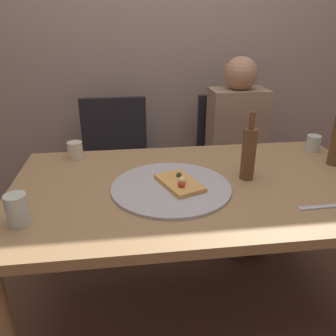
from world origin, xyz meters
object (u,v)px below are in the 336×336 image
(dining_table, at_px, (196,198))
(table_knife, at_px, (326,207))
(pizza_slice_last, at_px, (180,183))
(chair_left, at_px, (116,159))
(wine_glass, at_px, (17,210))
(pizza_tray, at_px, (171,187))
(tumbler_near, at_px, (313,143))
(wine_bottle, at_px, (249,153))
(chair_right, at_px, (231,153))
(tumbler_far, at_px, (75,150))
(guest_in_sweater, at_px, (240,143))

(dining_table, relative_size, table_knife, 7.18)
(pizza_slice_last, distance_m, chair_left, 0.96)
(wine_glass, xyz_separation_m, chair_left, (0.30, 1.09, -0.27))
(dining_table, xyz_separation_m, table_knife, (0.44, -0.27, 0.08))
(dining_table, bearing_deg, pizza_tray, -161.80)
(tumbler_near, relative_size, wine_glass, 0.76)
(wine_bottle, relative_size, table_knife, 1.36)
(pizza_slice_last, distance_m, wine_glass, 0.62)
(pizza_tray, distance_m, chair_left, 0.95)
(dining_table, bearing_deg, wine_bottle, 4.94)
(tumbler_near, distance_m, chair_left, 1.23)
(pizza_slice_last, distance_m, tumbler_near, 0.85)
(pizza_slice_last, xyz_separation_m, wine_bottle, (0.31, 0.06, 0.10))
(pizza_tray, height_order, chair_left, chair_left)
(chair_right, bearing_deg, chair_left, 0.00)
(dining_table, distance_m, wine_bottle, 0.30)
(table_knife, bearing_deg, pizza_tray, 156.29)
(tumbler_near, height_order, chair_left, chair_left)
(pizza_tray, xyz_separation_m, tumbler_far, (-0.43, 0.40, 0.04))
(pizza_tray, relative_size, guest_in_sweater, 0.43)
(wine_bottle, relative_size, chair_right, 0.33)
(pizza_slice_last, relative_size, chair_right, 0.28)
(pizza_slice_last, bearing_deg, chair_left, 108.14)
(tumbler_far, bearing_deg, wine_bottle, -23.79)
(chair_left, distance_m, guest_in_sweater, 0.83)
(pizza_tray, distance_m, table_knife, 0.60)
(guest_in_sweater, bearing_deg, pizza_slice_last, 55.15)
(pizza_tray, xyz_separation_m, pizza_slice_last, (0.04, 0.00, 0.02))
(tumbler_near, bearing_deg, chair_left, 152.83)
(table_knife, bearing_deg, guest_in_sweater, 88.83)
(wine_bottle, height_order, chair_right, wine_bottle)
(dining_table, bearing_deg, guest_in_sweater, 58.26)
(table_knife, bearing_deg, chair_right, 88.79)
(chair_left, xyz_separation_m, chair_right, (0.81, 0.00, 0.00))
(wine_glass, xyz_separation_m, table_knife, (1.11, -0.03, -0.05))
(wine_glass, bearing_deg, table_knife, -1.65)
(pizza_slice_last, bearing_deg, dining_table, 24.21)
(pizza_slice_last, height_order, chair_right, chair_right)
(pizza_slice_last, relative_size, guest_in_sweater, 0.22)
(tumbler_far, xyz_separation_m, wine_glass, (-0.12, -0.60, 0.01))
(pizza_slice_last, xyz_separation_m, table_knife, (0.52, -0.23, -0.02))
(pizza_slice_last, relative_size, wine_bottle, 0.84)
(wine_bottle, distance_m, guest_in_sweater, 0.74)
(dining_table, bearing_deg, tumbler_far, 146.56)
(wine_glass, relative_size, table_knife, 0.51)
(tumbler_near, height_order, chair_right, chair_right)
(chair_left, height_order, guest_in_sweater, guest_in_sweater)
(pizza_slice_last, height_order, chair_left, chair_left)
(chair_right, bearing_deg, dining_table, 63.03)
(tumbler_near, bearing_deg, dining_table, -156.38)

